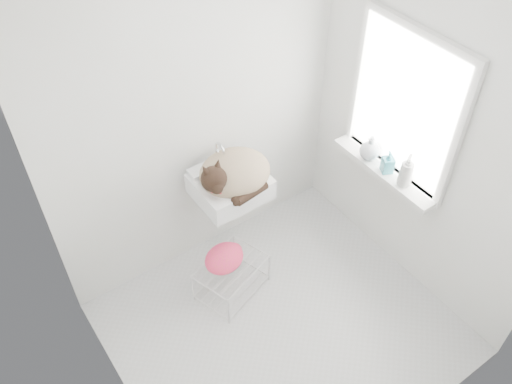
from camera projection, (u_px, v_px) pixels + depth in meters
floor at (282, 328)px, 3.88m from camera, size 2.20×2.00×0.02m
back_wall at (197, 116)px, 3.58m from camera, size 2.20×0.02×2.50m
right_wall at (428, 133)px, 3.45m from camera, size 0.02×2.00×2.50m
left_wall at (103, 303)px, 2.55m from camera, size 0.02×2.00×2.50m
window_glass at (406, 106)px, 3.49m from camera, size 0.01×0.80×1.00m
window_frame at (404, 107)px, 3.49m from camera, size 0.04×0.90×1.10m
windowsill at (384, 171)px, 3.83m from camera, size 0.16×0.88×0.04m
sink at (230, 178)px, 3.74m from camera, size 0.49×0.42×0.19m
faucet at (215, 148)px, 3.75m from camera, size 0.18×0.12×0.18m
cat at (232, 174)px, 3.71m from camera, size 0.55×0.47×0.33m
wire_rack at (231, 277)px, 4.01m from camera, size 0.56×0.47×0.29m
towel at (224, 261)px, 3.90m from camera, size 0.35×0.29×0.13m
bottle_a at (403, 184)px, 3.70m from camera, size 0.11×0.11×0.22m
bottle_b at (386, 171)px, 3.79m from camera, size 0.10×0.10×0.17m
bottle_c at (368, 158)px, 3.90m from camera, size 0.15×0.15×0.19m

